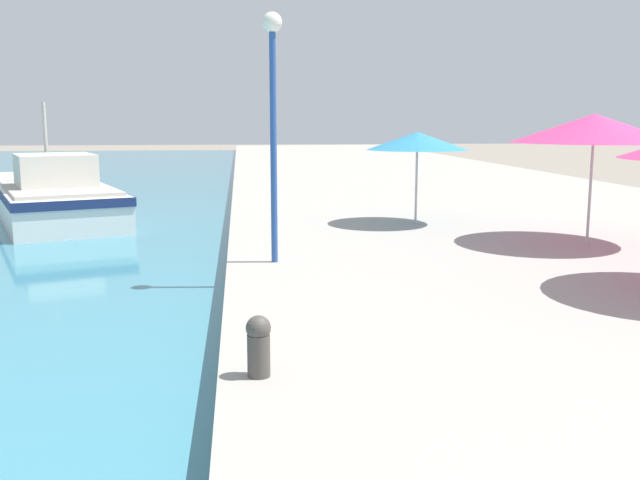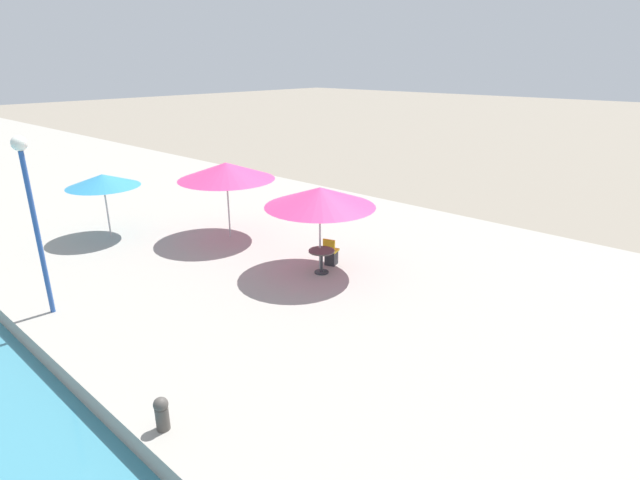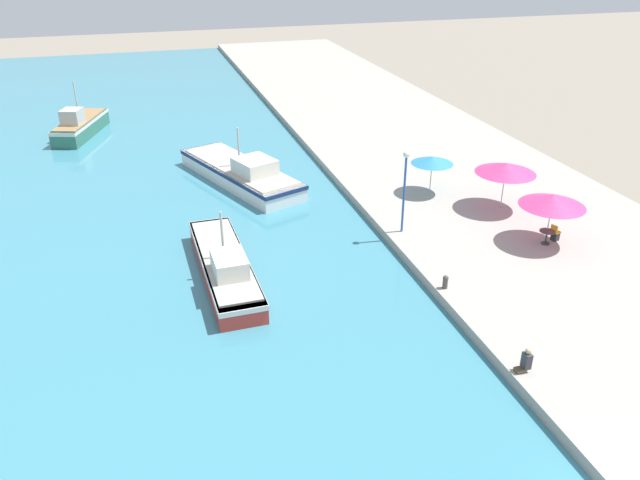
# 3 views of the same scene
# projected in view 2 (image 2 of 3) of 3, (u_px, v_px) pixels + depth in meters

# --- Properties ---
(quay_promenade) EXTENTS (16.00, 90.00, 0.53)m
(quay_promenade) POSITION_uv_depth(u_px,v_px,m) (55.00, 177.00, 29.50)
(quay_promenade) COLOR #A39E93
(quay_promenade) RESTS_ON ground_plane
(cafe_umbrella_pink) EXTENTS (3.36, 3.36, 2.66)m
(cafe_umbrella_pink) POSITION_uv_depth(u_px,v_px,m) (320.00, 197.00, 14.85)
(cafe_umbrella_pink) COLOR #B7B7B7
(cafe_umbrella_pink) RESTS_ON quay_promenade
(cafe_umbrella_white) EXTENTS (3.47, 3.47, 2.78)m
(cafe_umbrella_white) POSITION_uv_depth(u_px,v_px,m) (226.00, 171.00, 17.81)
(cafe_umbrella_white) COLOR #B7B7B7
(cafe_umbrella_white) RESTS_ON quay_promenade
(cafe_umbrella_striped) EXTENTS (2.58, 2.58, 2.35)m
(cafe_umbrella_striped) POSITION_uv_depth(u_px,v_px,m) (103.00, 181.00, 17.96)
(cafe_umbrella_striped) COLOR #B7B7B7
(cafe_umbrella_striped) RESTS_ON quay_promenade
(cafe_table) EXTENTS (0.80, 0.80, 0.74)m
(cafe_table) POSITION_uv_depth(u_px,v_px,m) (322.00, 257.00, 15.27)
(cafe_table) COLOR #333338
(cafe_table) RESTS_ON quay_promenade
(cafe_chair_left) EXTENTS (0.53, 0.51, 0.91)m
(cafe_chair_left) POSITION_uv_depth(u_px,v_px,m) (331.00, 255.00, 15.96)
(cafe_chair_left) COLOR #2D2D33
(cafe_chair_left) RESTS_ON quay_promenade
(mooring_bollard) EXTENTS (0.26, 0.26, 0.65)m
(mooring_bollard) POSITION_uv_depth(u_px,v_px,m) (162.00, 413.00, 8.78)
(mooring_bollard) COLOR #4C4742
(mooring_bollard) RESTS_ON quay_promenade
(lamppost) EXTENTS (0.36, 0.36, 4.56)m
(lamppost) POSITION_uv_depth(u_px,v_px,m) (30.00, 197.00, 12.00)
(lamppost) COLOR #28519E
(lamppost) RESTS_ON quay_promenade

